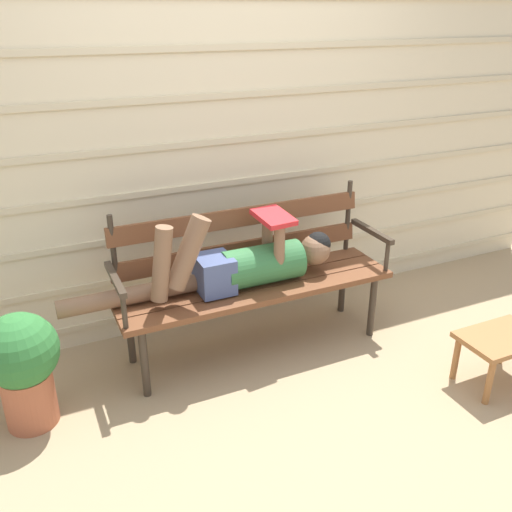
{
  "coord_description": "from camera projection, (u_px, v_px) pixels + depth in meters",
  "views": [
    {
      "loc": [
        -1.22,
        -2.55,
        1.94
      ],
      "look_at": [
        0.0,
        0.1,
        0.63
      ],
      "focal_mm": 38.47,
      "sensor_mm": 36.0,
      "label": 1
    }
  ],
  "objects": [
    {
      "name": "ground_plane",
      "position": [
        263.0,
        355.0,
        3.37
      ],
      "size": [
        12.0,
        12.0,
        0.0
      ],
      "primitive_type": "plane",
      "color": "tan"
    },
    {
      "name": "park_bench",
      "position": [
        251.0,
        271.0,
        3.3
      ],
      "size": [
        1.68,
        0.46,
        0.93
      ],
      "color": "brown",
      "rests_on": "ground"
    },
    {
      "name": "reclining_person",
      "position": [
        240.0,
        264.0,
        3.17
      ],
      "size": [
        1.62,
        0.27,
        0.51
      ],
      "color": "#33703D"
    },
    {
      "name": "potted_plant",
      "position": [
        22.0,
        364.0,
        2.69
      ],
      "size": [
        0.38,
        0.38,
        0.62
      ],
      "color": "#AD5B3D",
      "rests_on": "ground"
    },
    {
      "name": "footstool",
      "position": [
        500.0,
        344.0,
        3.03
      ],
      "size": [
        0.45,
        0.31,
        0.31
      ],
      "color": "#9E6638",
      "rests_on": "ground"
    },
    {
      "name": "house_siding",
      "position": [
        222.0,
        161.0,
        3.44
      ],
      "size": [
        5.47,
        0.08,
        2.15
      ],
      "color": "beige",
      "rests_on": "ground"
    }
  ]
}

